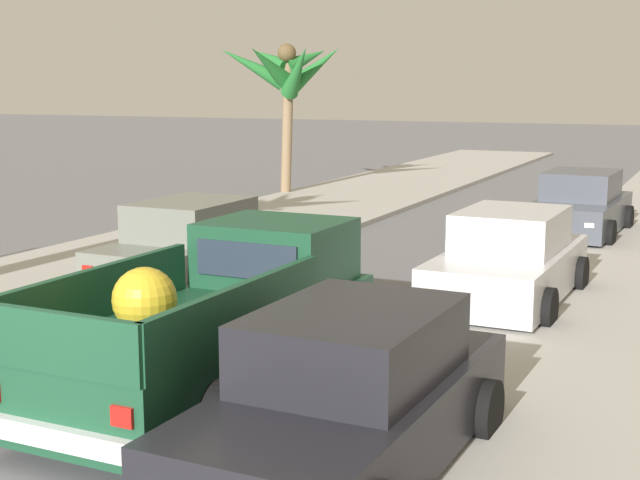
{
  "coord_description": "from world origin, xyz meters",
  "views": [
    {
      "loc": [
        5.76,
        -4.34,
        3.51
      ],
      "look_at": [
        0.21,
        7.71,
        1.2
      ],
      "focal_mm": 50.05,
      "sensor_mm": 36.0,
      "label": 1
    }
  ],
  "objects_px": {
    "car_left_far": "(350,399)",
    "palm_tree_right_fore": "(286,71)",
    "pickup_truck": "(220,323)",
    "car_left_near": "(580,207)",
    "car_right_near": "(194,247)",
    "car_left_mid": "(509,261)"
  },
  "relations": [
    {
      "from": "car_left_mid",
      "to": "car_left_far",
      "type": "distance_m",
      "value": 6.98
    },
    {
      "from": "car_left_far",
      "to": "palm_tree_right_fore",
      "type": "distance_m",
      "value": 21.18
    },
    {
      "from": "car_left_near",
      "to": "car_right_near",
      "type": "height_order",
      "value": "same"
    },
    {
      "from": "car_right_near",
      "to": "car_left_far",
      "type": "distance_m",
      "value": 8.1
    },
    {
      "from": "pickup_truck",
      "to": "car_left_far",
      "type": "xyz_separation_m",
      "value": [
        2.27,
        -1.51,
        -0.07
      ]
    },
    {
      "from": "car_left_near",
      "to": "pickup_truck",
      "type": "bearing_deg",
      "value": -99.52
    },
    {
      "from": "pickup_truck",
      "to": "car_left_near",
      "type": "distance_m",
      "value": 12.85
    },
    {
      "from": "pickup_truck",
      "to": "palm_tree_right_fore",
      "type": "xyz_separation_m",
      "value": [
        -7.69,
        16.89,
        3.16
      ]
    },
    {
      "from": "pickup_truck",
      "to": "car_left_far",
      "type": "height_order",
      "value": "pickup_truck"
    },
    {
      "from": "car_left_near",
      "to": "palm_tree_right_fore",
      "type": "height_order",
      "value": "palm_tree_right_fore"
    },
    {
      "from": "car_left_far",
      "to": "car_left_mid",
      "type": "bearing_deg",
      "value": 91.28
    },
    {
      "from": "car_left_mid",
      "to": "car_left_far",
      "type": "xyz_separation_m",
      "value": [
        0.16,
        -6.98,
        0.0
      ]
    },
    {
      "from": "car_right_near",
      "to": "car_left_mid",
      "type": "distance_m",
      "value": 5.42
    },
    {
      "from": "pickup_truck",
      "to": "car_right_near",
      "type": "height_order",
      "value": "pickup_truck"
    },
    {
      "from": "car_left_mid",
      "to": "pickup_truck",
      "type": "bearing_deg",
      "value": -111.16
    },
    {
      "from": "car_right_near",
      "to": "palm_tree_right_fore",
      "type": "relative_size",
      "value": 0.88
    },
    {
      "from": "car_left_far",
      "to": "palm_tree_right_fore",
      "type": "height_order",
      "value": "palm_tree_right_fore"
    },
    {
      "from": "car_left_near",
      "to": "palm_tree_right_fore",
      "type": "relative_size",
      "value": 0.89
    },
    {
      "from": "car_left_mid",
      "to": "palm_tree_right_fore",
      "type": "relative_size",
      "value": 0.88
    },
    {
      "from": "car_left_far",
      "to": "palm_tree_right_fore",
      "type": "relative_size",
      "value": 0.88
    },
    {
      "from": "car_left_near",
      "to": "car_right_near",
      "type": "xyz_separation_m",
      "value": [
        -5.33,
        -8.23,
        0.0
      ]
    },
    {
      "from": "car_left_near",
      "to": "car_left_far",
      "type": "height_order",
      "value": "same"
    }
  ]
}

